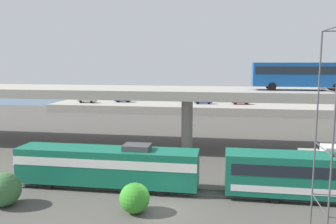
# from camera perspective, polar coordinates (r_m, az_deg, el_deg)

# --- Properties ---
(ground_plane) EXTENTS (260.00, 260.00, 0.00)m
(ground_plane) POSITION_cam_1_polar(r_m,az_deg,el_deg) (28.13, -1.30, -15.83)
(ground_plane) COLOR #4C4944
(rail_strip_near) EXTENTS (110.00, 0.12, 0.12)m
(rail_strip_near) POSITION_cam_1_polar(r_m,az_deg,el_deg) (31.08, -0.19, -13.32)
(rail_strip_near) COLOR #59544C
(rail_strip_near) RESTS_ON ground_plane
(rail_strip_far) EXTENTS (110.00, 0.12, 0.12)m
(rail_strip_far) POSITION_cam_1_polar(r_m,az_deg,el_deg) (32.43, 0.24, -12.38)
(rail_strip_far) COLOR #59544C
(rail_strip_far) RESTS_ON ground_plane
(train_locomotive) EXTENTS (17.86, 3.04, 4.18)m
(train_locomotive) POSITION_cam_1_polar(r_m,az_deg,el_deg) (32.68, -11.46, -8.45)
(train_locomotive) COLOR #14664C
(train_locomotive) RESTS_ON ground_plane
(highway_overpass) EXTENTS (96.00, 10.56, 8.06)m
(highway_overpass) POSITION_cam_1_polar(r_m,az_deg,el_deg) (45.70, 3.20, 2.98)
(highway_overpass) COLOR #9E998E
(highway_overpass) RESTS_ON ground_plane
(transit_bus_on_overpass) EXTENTS (12.00, 2.68, 3.40)m
(transit_bus_on_overpass) POSITION_cam_1_polar(r_m,az_deg,el_deg) (45.61, 21.34, 5.94)
(transit_bus_on_overpass) COLOR #14478C
(transit_bus_on_overpass) RESTS_ON highway_overpass
(pier_parking_lot) EXTENTS (72.18, 11.69, 1.76)m
(pier_parking_lot) POSITION_cam_1_polar(r_m,az_deg,el_deg) (81.10, 5.72, 0.62)
(pier_parking_lot) COLOR #9E998E
(pier_parking_lot) RESTS_ON ground_plane
(parked_car_0) EXTENTS (4.23, 1.82, 1.50)m
(parked_car_0) POSITION_cam_1_polar(r_m,az_deg,el_deg) (82.28, 5.92, 1.88)
(parked_car_0) COLOR navy
(parked_car_0) RESTS_ON pier_parking_lot
(parked_car_1) EXTENTS (4.03, 1.98, 1.50)m
(parked_car_1) POSITION_cam_1_polar(r_m,az_deg,el_deg) (82.80, 11.91, 1.79)
(parked_car_1) COLOR maroon
(parked_car_1) RESTS_ON pier_parking_lot
(parked_car_2) EXTENTS (4.10, 1.97, 1.50)m
(parked_car_2) POSITION_cam_1_polar(r_m,az_deg,el_deg) (86.36, -7.38, 2.16)
(parked_car_2) COLOR navy
(parked_car_2) RESTS_ON pier_parking_lot
(parked_car_3) EXTENTS (4.41, 1.90, 1.50)m
(parked_car_3) POSITION_cam_1_polar(r_m,az_deg,el_deg) (86.33, -13.15, 2.01)
(parked_car_3) COLOR #9E998C
(parked_car_3) RESTS_ON pier_parking_lot
(harbor_water) EXTENTS (140.00, 36.00, 0.01)m
(harbor_water) POSITION_cam_1_polar(r_m,az_deg,el_deg) (104.01, 6.47, 1.78)
(harbor_water) COLOR #385B7A
(harbor_water) RESTS_ON ground_plane
(shrub_left) EXTENTS (2.71, 2.71, 2.71)m
(shrub_left) POSITION_cam_1_polar(r_m,az_deg,el_deg) (31.24, -25.51, -11.49)
(shrub_left) COLOR #376638
(shrub_left) RESTS_ON ground_plane
(shrub_right) EXTENTS (2.34, 2.34, 2.34)m
(shrub_right) POSITION_cam_1_polar(r_m,az_deg,el_deg) (27.28, -5.55, -13.98)
(shrub_right) COLOR #338B28
(shrub_right) RESTS_ON ground_plane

